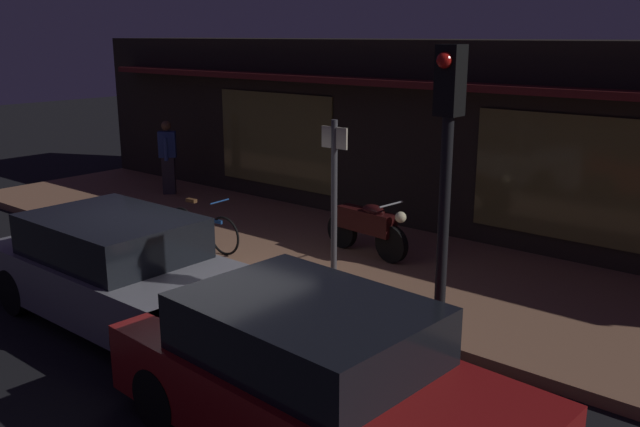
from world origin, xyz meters
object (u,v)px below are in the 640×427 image
(person_photographer, at_px, (168,156))
(parked_car_near, at_px, (119,270))
(motorcycle, at_px, (368,226))
(traffic_light_pole, at_px, (446,157))
(sign_post, at_px, (334,193))
(parked_car_far, at_px, (315,378))
(bicycle_parked, at_px, (203,229))

(person_photographer, distance_m, parked_car_near, 6.89)
(motorcycle, xyz_separation_m, person_photographer, (-6.15, 0.74, 0.38))
(person_photographer, bearing_deg, motorcycle, -6.88)
(traffic_light_pole, relative_size, parked_car_near, 0.88)
(person_photographer, height_order, parked_car_near, person_photographer)
(sign_post, bearing_deg, parked_car_near, -120.44)
(sign_post, bearing_deg, parked_car_far, -53.73)
(traffic_light_pole, distance_m, parked_car_near, 4.58)
(traffic_light_pole, bearing_deg, motorcycle, 137.22)
(motorcycle, distance_m, bicycle_parked, 2.79)
(person_photographer, xyz_separation_m, traffic_light_pole, (9.03, -3.41, 1.45))
(motorcycle, height_order, parked_car_far, parked_car_far)
(bicycle_parked, bearing_deg, parked_car_near, -64.05)
(parked_car_far, bearing_deg, person_photographer, 149.19)
(traffic_light_pole, bearing_deg, sign_post, 152.69)
(parked_car_near, xyz_separation_m, parked_car_far, (3.84, -0.56, 0.00))
(bicycle_parked, distance_m, traffic_light_pole, 5.67)
(bicycle_parked, bearing_deg, sign_post, 3.44)
(motorcycle, xyz_separation_m, traffic_light_pole, (2.88, -2.67, 1.83))
(bicycle_parked, bearing_deg, motorcycle, 33.74)
(traffic_light_pole, distance_m, parked_car_far, 2.58)
(person_photographer, relative_size, parked_car_far, 0.40)
(motorcycle, distance_m, sign_post, 1.68)
(motorcycle, relative_size, bicycle_parked, 1.03)
(traffic_light_pole, bearing_deg, parked_car_near, -161.97)
(motorcycle, height_order, bicycle_parked, motorcycle)
(person_photographer, relative_size, traffic_light_pole, 0.46)
(person_photographer, relative_size, sign_post, 0.70)
(traffic_light_pole, height_order, parked_car_far, traffic_light_pole)
(parked_car_near, bearing_deg, traffic_light_pole, 18.03)
(parked_car_far, bearing_deg, traffic_light_pole, 84.65)
(motorcycle, distance_m, traffic_light_pole, 4.34)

